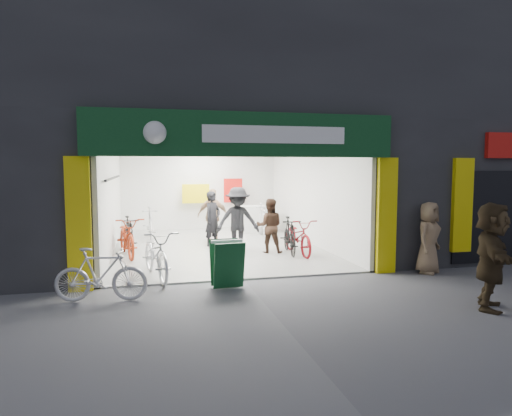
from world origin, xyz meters
name	(u,v)px	position (x,y,z in m)	size (l,w,h in m)	color
ground	(245,280)	(0.00, 0.00, 0.00)	(60.00, 60.00, 0.00)	#56565B
building	(239,105)	(0.91, 4.99, 4.31)	(17.00, 10.27, 8.00)	#232326
bike_left_front	(156,254)	(-1.80, 0.64, 0.53)	(0.71, 2.02, 1.06)	silver
bike_left_midfront	(129,234)	(-2.48, 4.07, 0.49)	(0.46, 1.64, 0.98)	black
bike_left_midback	(127,237)	(-2.50, 3.21, 0.54)	(0.71, 2.05, 1.08)	maroon
bike_left_back	(150,224)	(-1.87, 6.02, 0.53)	(0.50, 1.77, 1.06)	#A9AAAE
bike_right_front	(290,236)	(1.80, 2.50, 0.51)	(0.48, 1.70, 1.02)	black
bike_right_mid	(298,237)	(2.00, 2.39, 0.50)	(0.67, 1.91, 1.00)	maroon
bike_right_back	(263,221)	(1.80, 5.47, 0.58)	(0.55, 1.94, 1.16)	silver
parked_bike	(101,275)	(-2.80, -0.87, 0.49)	(0.46, 1.63, 0.98)	silver
customer_a	(213,219)	(-0.08, 4.14, 0.83)	(0.61, 0.40, 1.67)	black
customer_b	(270,226)	(1.30, 2.75, 0.76)	(0.74, 0.58, 1.53)	#311F16
customer_c	(238,221)	(0.46, 2.99, 0.92)	(1.19, 0.68, 1.84)	black
customer_d	(213,216)	(0.05, 4.92, 0.85)	(1.00, 0.42, 1.71)	#9B795A
pedestrian_near	(428,238)	(4.17, -0.30, 0.81)	(0.79, 0.51, 1.61)	#84694D
pedestrian_far	(492,256)	(3.63, -2.85, 0.91)	(1.68, 0.54, 1.81)	#392B19
sandwich_board	(227,262)	(-0.46, -0.50, 0.51)	(0.64, 0.66, 0.93)	#104220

